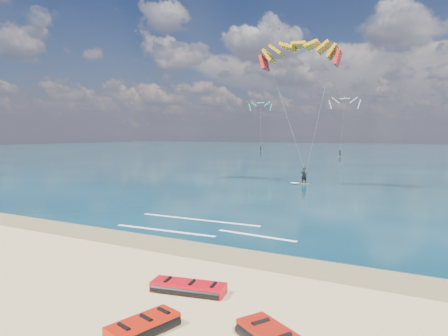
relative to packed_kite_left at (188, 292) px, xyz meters
The scene contains 8 objects.
ground 41.41m from the packed_kite_left, 95.63° to the left, with size 320.00×320.00×0.00m, color tan.
wet_sand_strip 5.85m from the packed_kite_left, 133.98° to the left, with size 320.00×2.40×0.01m, color olive.
sea 105.29m from the packed_kite_left, 92.21° to the left, with size 320.00×200.00×0.04m, color #082430.
packed_kite_left is the anchor object (origin of this frame).
packed_kite_right 2.77m from the packed_kite_left, 81.70° to the right, with size 2.09×1.12×0.41m, color red, non-canonical shape.
kitesurfer_main 27.45m from the packed_kite_left, 99.34° to the left, with size 7.00×6.95×14.18m.
shoreline_foam 8.98m from the packed_kite_left, 118.93° to the left, with size 10.53×3.64×0.01m.
distant_kites 83.28m from the packed_kite_left, 97.09° to the left, with size 68.03×21.10×13.67m.
Camera 1 is at (10.93, -11.70, 5.10)m, focal length 32.00 mm.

